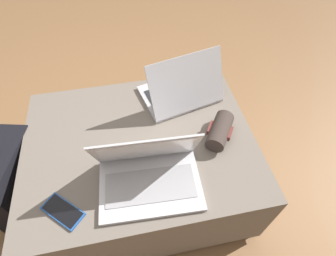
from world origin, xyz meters
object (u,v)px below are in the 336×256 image
Objects in this scene: backpack at (16,183)px; wrist_brace at (220,131)px; laptop_near at (149,173)px; cell_phone at (63,211)px; laptop_far at (182,90)px.

backpack is 0.98m from wrist_brace.
backpack is 2.70× the size of wrist_brace.
wrist_brace is (0.33, 0.15, -0.01)m from laptop_near.
wrist_brace is at bearing -29.24° from cell_phone.
cell_phone is at bearing 28.05° from laptop_far.
wrist_brace is at bearing 27.52° from laptop_near.
cell_phone is at bearing -161.89° from wrist_brace.
laptop_near reaches higher than cell_phone.
wrist_brace is (0.95, -0.07, 0.26)m from backpack.
laptop_near is 0.97× the size of laptop_far.
laptop_far is 0.78× the size of backpack.
backpack is (-0.84, -0.19, -0.27)m from laptop_far.
laptop_far is 0.28m from wrist_brace.
laptop_near is 0.46m from laptop_far.
laptop_far is 2.11× the size of wrist_brace.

